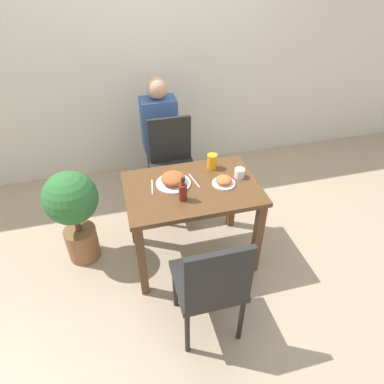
{
  "coord_description": "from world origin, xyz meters",
  "views": [
    {
      "loc": [
        -0.51,
        -1.96,
        2.22
      ],
      "look_at": [
        0.0,
        0.0,
        0.67
      ],
      "focal_mm": 32.0,
      "sensor_mm": 36.0,
      "label": 1
    }
  ],
  "objects": [
    {
      "name": "potted_plant_left",
      "position": [
        -0.89,
        0.22,
        0.52
      ],
      "size": [
        0.41,
        0.41,
        0.83
      ],
      "color": "brown",
      "rests_on": "ground_plane"
    },
    {
      "name": "fork_utensil",
      "position": [
        -0.28,
        0.07,
        0.72
      ],
      "size": [
        0.03,
        0.18,
        0.0
      ],
      "rotation": [
        0.0,
        0.0,
        1.43
      ],
      "color": "silver",
      "rests_on": "dining_table"
    },
    {
      "name": "person_figure",
      "position": [
        -0.04,
        1.11,
        0.58
      ],
      "size": [
        0.34,
        0.22,
        1.17
      ],
      "color": "#2D3347",
      "rests_on": "ground_plane"
    },
    {
      "name": "juice_glass",
      "position": [
        0.22,
        0.2,
        0.78
      ],
      "size": [
        0.08,
        0.08,
        0.12
      ],
      "color": "orange",
      "rests_on": "dining_table"
    },
    {
      "name": "spoon_utensil",
      "position": [
        0.03,
        0.07,
        0.72
      ],
      "size": [
        0.04,
        0.19,
        0.0
      ],
      "rotation": [
        0.0,
        0.0,
        1.74
      ],
      "color": "silver",
      "rests_on": "dining_table"
    },
    {
      "name": "dining_table",
      "position": [
        0.0,
        0.0,
        0.6
      ],
      "size": [
        0.99,
        0.66,
        0.72
      ],
      "color": "brown",
      "rests_on": "ground_plane"
    },
    {
      "name": "food_plate",
      "position": [
        -0.13,
        0.07,
        0.76
      ],
      "size": [
        0.26,
        0.26,
        0.09
      ],
      "color": "white",
      "rests_on": "dining_table"
    },
    {
      "name": "sauce_bottle",
      "position": [
        -0.1,
        -0.13,
        0.8
      ],
      "size": [
        0.06,
        0.06,
        0.19
      ],
      "color": "maroon",
      "rests_on": "dining_table"
    },
    {
      "name": "chair_near",
      "position": [
        -0.07,
        -0.72,
        0.51
      ],
      "size": [
        0.42,
        0.42,
        0.9
      ],
      "rotation": [
        0.0,
        0.0,
        3.14
      ],
      "color": "black",
      "rests_on": "ground_plane"
    },
    {
      "name": "drink_cup",
      "position": [
        0.38,
        0.03,
        0.76
      ],
      "size": [
        0.08,
        0.08,
        0.07
      ],
      "color": "white",
      "rests_on": "dining_table"
    },
    {
      "name": "wall_back",
      "position": [
        0.0,
        1.53,
        1.3
      ],
      "size": [
        8.0,
        0.05,
        2.6
      ],
      "color": "beige",
      "rests_on": "ground_plane"
    },
    {
      "name": "ground_plane",
      "position": [
        0.0,
        0.0,
        0.0
      ],
      "size": [
        16.0,
        16.0,
        0.0
      ],
      "primitive_type": "plane",
      "color": "tan"
    },
    {
      "name": "chair_far",
      "position": [
        0.0,
        0.7,
        0.51
      ],
      "size": [
        0.42,
        0.42,
        0.9
      ],
      "color": "black",
      "rests_on": "ground_plane"
    },
    {
      "name": "side_plate",
      "position": [
        0.24,
        -0.03,
        0.75
      ],
      "size": [
        0.17,
        0.17,
        0.06
      ],
      "color": "white",
      "rests_on": "dining_table"
    }
  ]
}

